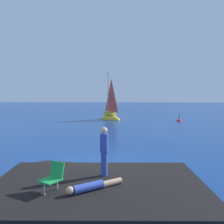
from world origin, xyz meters
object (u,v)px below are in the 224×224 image
person_standing (104,150)px  marker_buoy (179,121)px  person_sunbather (92,186)px  beach_chair (53,176)px  sailboat_near (110,117)px

person_standing → marker_buoy: 22.31m
person_sunbather → person_standing: (0.21, 1.22, 0.75)m
person_sunbather → beach_chair: 1.13m
sailboat_near → person_sunbather: sailboat_near is taller
person_standing → person_sunbather: bearing=-74.3°
person_sunbather → beach_chair: beach_chair is taller
beach_chair → marker_buoy: beach_chair is taller
beach_chair → sailboat_near: bearing=-150.2°
person_standing → beach_chair: (-1.29, -1.36, -0.42)m
sailboat_near → person_standing: sailboat_near is taller
person_sunbather → beach_chair: size_ratio=1.86×
sailboat_near → person_standing: 22.79m
person_sunbather → beach_chair: bearing=150.6°
person_sunbather → person_standing: 1.45m
sailboat_near → marker_buoy: sailboat_near is taller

